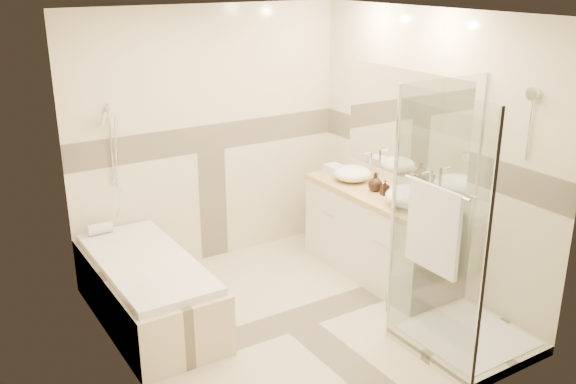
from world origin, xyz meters
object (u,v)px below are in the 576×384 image
shower_enclosure (454,287)px  amenity_bottle_b (375,182)px  vanity (377,233)px  vessel_sink_near (352,173)px  amenity_bottle_a (385,188)px  bathtub (148,287)px  vessel_sink_far (411,196)px

shower_enclosure → amenity_bottle_b: shower_enclosure is taller
shower_enclosure → vanity: bearing=77.0°
shower_enclosure → vessel_sink_near: 1.72m
vessel_sink_near → amenity_bottle_b: 0.35m
shower_enclosure → vessel_sink_near: shower_enclosure is taller
amenity_bottle_a → amenity_bottle_b: 0.14m
bathtub → vessel_sink_near: 2.22m
vessel_sink_near → amenity_bottle_b: size_ratio=2.12×
amenity_bottle_a → vessel_sink_far: bearing=-90.0°
bathtub → vessel_sink_near: bearing=0.8°
amenity_bottle_b → vessel_sink_far: bearing=-90.0°
vessel_sink_near → amenity_bottle_a: vessel_sink_near is taller
vanity → amenity_bottle_b: size_ratio=9.28×
vessel_sink_far → amenity_bottle_a: (0.00, 0.34, -0.02)m
vessel_sink_near → vessel_sink_far: 0.82m
vanity → amenity_bottle_b: (-0.02, 0.03, 0.51)m
vanity → shower_enclosure: size_ratio=0.79×
vessel_sink_near → amenity_bottle_a: bearing=-90.0°
vessel_sink_near → amenity_bottle_b: amenity_bottle_b is taller
vessel_sink_near → vessel_sink_far: size_ratio=0.84×
bathtub → vessel_sink_far: vessel_sink_far is taller
vessel_sink_far → bathtub: bearing=159.5°
vessel_sink_far → amenity_bottle_a: bearing=90.0°
vessel_sink_near → amenity_bottle_b: bearing=-90.0°
bathtub → amenity_bottle_a: size_ratio=12.14×
vanity → amenity_bottle_a: size_ratio=11.57×
vanity → shower_enclosure: 1.31m
vanity → amenity_bottle_a: (-0.02, -0.10, 0.49)m
vessel_sink_far → amenity_bottle_a: size_ratio=3.15×
vessel_sink_near → amenity_bottle_a: (0.00, -0.48, -0.00)m
vanity → amenity_bottle_a: bearing=-100.8°
vanity → vessel_sink_near: 0.63m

